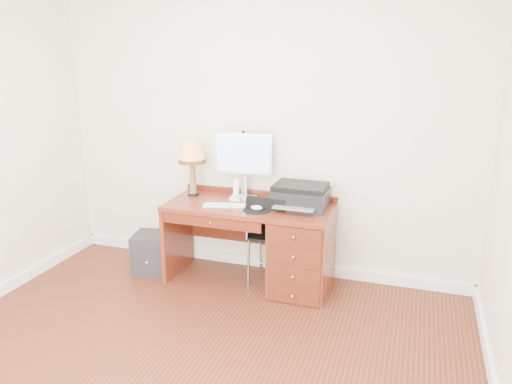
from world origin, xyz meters
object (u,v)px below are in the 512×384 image
(printer, at_px, (300,196))
(phone, at_px, (237,194))
(chair, at_px, (270,230))
(monitor, at_px, (244,157))
(equipment_box, at_px, (152,253))
(desk, at_px, (283,244))
(leg_lamp, at_px, (192,155))

(printer, bearing_deg, phone, 179.25)
(chair, bearing_deg, monitor, 152.45)
(monitor, xyz_separation_m, chair, (0.31, -0.17, -0.61))
(phone, distance_m, chair, 0.45)
(equipment_box, bearing_deg, chair, -3.98)
(desk, relative_size, phone, 7.50)
(leg_lamp, bearing_deg, desk, -7.33)
(phone, bearing_deg, desk, -7.19)
(desk, xyz_separation_m, equipment_box, (-1.29, -0.10, -0.22))
(desk, bearing_deg, printer, 29.48)
(phone, height_order, chair, phone)
(leg_lamp, height_order, phone, leg_lamp)
(desk, height_order, monitor, monitor)
(leg_lamp, distance_m, equipment_box, 1.04)
(phone, bearing_deg, leg_lamp, -179.40)
(monitor, bearing_deg, leg_lamp, -177.11)
(chair, bearing_deg, printer, 9.93)
(printer, relative_size, chair, 0.56)
(printer, relative_size, phone, 2.40)
(desk, relative_size, leg_lamp, 2.81)
(equipment_box, bearing_deg, printer, -3.51)
(leg_lamp, xyz_separation_m, equipment_box, (-0.36, -0.22, -0.95))
(printer, height_order, phone, printer)
(monitor, height_order, leg_lamp, monitor)
(printer, bearing_deg, monitor, 168.84)
(desk, relative_size, chair, 1.75)
(monitor, relative_size, phone, 3.06)
(monitor, height_order, equipment_box, monitor)
(monitor, distance_m, chair, 0.71)
(monitor, distance_m, leg_lamp, 0.49)
(desk, height_order, phone, phone)
(desk, xyz_separation_m, monitor, (-0.44, 0.20, 0.72))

